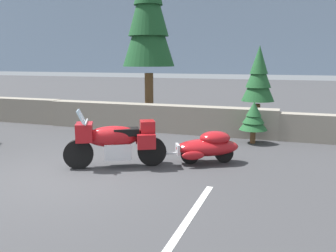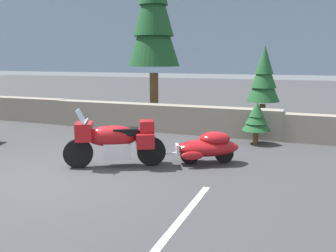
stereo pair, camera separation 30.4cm
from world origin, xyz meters
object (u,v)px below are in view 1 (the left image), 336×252
object	(u,v)px
touring_motorcycle	(115,140)
car_shaped_trailer	(208,146)
pine_tree_tall	(148,11)
pine_tree_secondary	(259,76)

from	to	relation	value
touring_motorcycle	car_shaped_trailer	world-z (taller)	touring_motorcycle
touring_motorcycle	pine_tree_tall	size ratio (longest dim) A/B	0.32
car_shaped_trailer	pine_tree_tall	bearing A→B (deg)	125.73
car_shaped_trailer	pine_tree_secondary	distance (m)	5.41
pine_tree_tall	pine_tree_secondary	bearing A→B (deg)	7.78
car_shaped_trailer	touring_motorcycle	bearing A→B (deg)	-152.30
touring_motorcycle	pine_tree_tall	xyz separation A→B (m)	(-1.44, 5.65, 3.53)
touring_motorcycle	car_shaped_trailer	size ratio (longest dim) A/B	1.00
touring_motorcycle	pine_tree_tall	distance (m)	6.81
pine_tree_secondary	pine_tree_tall	bearing A→B (deg)	-172.22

